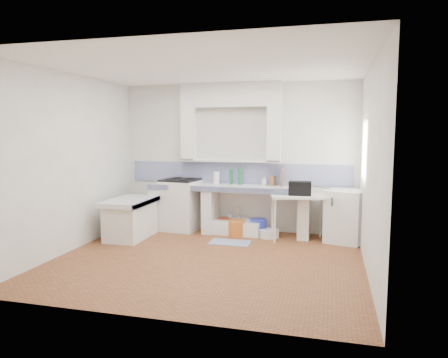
% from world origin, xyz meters
% --- Properties ---
extents(floor, '(4.50, 4.50, 0.00)m').
position_xyz_m(floor, '(0.00, 0.00, 0.00)').
color(floor, brown).
rests_on(floor, ground).
extents(ceiling, '(4.50, 4.50, 0.00)m').
position_xyz_m(ceiling, '(0.00, 0.00, 2.80)').
color(ceiling, white).
rests_on(ceiling, ground).
extents(wall_back, '(4.50, 0.00, 4.50)m').
position_xyz_m(wall_back, '(0.00, 2.00, 1.40)').
color(wall_back, white).
rests_on(wall_back, ground).
extents(wall_front, '(4.50, 0.00, 4.50)m').
position_xyz_m(wall_front, '(0.00, -2.00, 1.40)').
color(wall_front, white).
rests_on(wall_front, ground).
extents(wall_left, '(0.00, 4.50, 4.50)m').
position_xyz_m(wall_left, '(-2.25, 0.00, 1.40)').
color(wall_left, white).
rests_on(wall_left, ground).
extents(wall_right, '(0.00, 4.50, 4.50)m').
position_xyz_m(wall_right, '(2.25, 0.00, 1.40)').
color(wall_right, white).
rests_on(wall_right, ground).
extents(alcove_mass, '(1.90, 0.25, 0.45)m').
position_xyz_m(alcove_mass, '(-0.10, 1.88, 2.58)').
color(alcove_mass, white).
rests_on(alcove_mass, ground).
extents(window_frame, '(0.35, 0.86, 1.06)m').
position_xyz_m(window_frame, '(2.42, 1.20, 1.60)').
color(window_frame, '#362311').
rests_on(window_frame, ground).
extents(lace_valance, '(0.01, 0.84, 0.24)m').
position_xyz_m(lace_valance, '(2.28, 1.20, 1.98)').
color(lace_valance, white).
rests_on(lace_valance, ground).
extents(counter_slab, '(3.00, 0.60, 0.08)m').
position_xyz_m(counter_slab, '(-0.10, 1.70, 0.86)').
color(counter_slab, white).
rests_on(counter_slab, ground).
extents(counter_lip, '(3.00, 0.04, 0.10)m').
position_xyz_m(counter_lip, '(-0.10, 1.42, 0.86)').
color(counter_lip, navy).
rests_on(counter_lip, ground).
extents(counter_pier_left, '(0.20, 0.55, 0.82)m').
position_xyz_m(counter_pier_left, '(-1.50, 1.70, 0.41)').
color(counter_pier_left, white).
rests_on(counter_pier_left, ground).
extents(counter_pier_mid, '(0.20, 0.55, 0.82)m').
position_xyz_m(counter_pier_mid, '(-0.45, 1.70, 0.41)').
color(counter_pier_mid, white).
rests_on(counter_pier_mid, ground).
extents(counter_pier_right, '(0.20, 0.55, 0.82)m').
position_xyz_m(counter_pier_right, '(1.30, 1.70, 0.41)').
color(counter_pier_right, white).
rests_on(counter_pier_right, ground).
extents(peninsula_top, '(0.70, 1.10, 0.08)m').
position_xyz_m(peninsula_top, '(-1.70, 0.90, 0.66)').
color(peninsula_top, white).
rests_on(peninsula_top, ground).
extents(peninsula_base, '(0.60, 1.00, 0.62)m').
position_xyz_m(peninsula_base, '(-1.70, 0.90, 0.31)').
color(peninsula_base, white).
rests_on(peninsula_base, ground).
extents(peninsula_lip, '(0.04, 1.10, 0.10)m').
position_xyz_m(peninsula_lip, '(-1.37, 0.90, 0.66)').
color(peninsula_lip, navy).
rests_on(peninsula_lip, ground).
extents(backsplash, '(4.27, 0.03, 0.40)m').
position_xyz_m(backsplash, '(0.00, 1.99, 1.10)').
color(backsplash, navy).
rests_on(backsplash, ground).
extents(stove, '(0.74, 0.72, 0.96)m').
position_xyz_m(stove, '(-1.05, 1.72, 0.48)').
color(stove, white).
rests_on(stove, ground).
extents(sink, '(0.96, 0.55, 0.23)m').
position_xyz_m(sink, '(0.06, 1.70, 0.11)').
color(sink, white).
rests_on(sink, ground).
extents(side_table, '(1.06, 0.74, 0.04)m').
position_xyz_m(side_table, '(1.22, 1.49, 0.40)').
color(side_table, white).
rests_on(side_table, ground).
extents(fridge, '(0.71, 0.71, 0.91)m').
position_xyz_m(fridge, '(1.99, 1.58, 0.45)').
color(fridge, white).
rests_on(fridge, ground).
extents(bucket_red, '(0.33, 0.33, 0.26)m').
position_xyz_m(bucket_red, '(-0.19, 1.74, 0.13)').
color(bucket_red, '#B43517').
rests_on(bucket_red, ground).
extents(bucket_orange, '(0.40, 0.40, 0.29)m').
position_xyz_m(bucket_orange, '(0.11, 1.51, 0.14)').
color(bucket_orange, orange).
rests_on(bucket_orange, ground).
extents(bucket_blue, '(0.32, 0.32, 0.29)m').
position_xyz_m(bucket_blue, '(0.48, 1.68, 0.15)').
color(bucket_blue, '#2937CF').
rests_on(bucket_blue, ground).
extents(basin_white, '(0.44, 0.44, 0.14)m').
position_xyz_m(basin_white, '(0.69, 1.55, 0.07)').
color(basin_white, white).
rests_on(basin_white, ground).
extents(water_bottle_a, '(0.09, 0.09, 0.34)m').
position_xyz_m(water_bottle_a, '(-0.10, 1.85, 0.17)').
color(water_bottle_a, silver).
rests_on(water_bottle_a, ground).
extents(water_bottle_b, '(0.08, 0.08, 0.28)m').
position_xyz_m(water_bottle_b, '(0.26, 1.85, 0.14)').
color(water_bottle_b, silver).
rests_on(water_bottle_b, ground).
extents(black_bag, '(0.39, 0.23, 0.24)m').
position_xyz_m(black_bag, '(1.24, 1.45, 0.92)').
color(black_bag, black).
rests_on(black_bag, side_table).
extents(green_bottle_a, '(0.08, 0.08, 0.29)m').
position_xyz_m(green_bottle_a, '(-0.08, 1.85, 1.04)').
color(green_bottle_a, '#1C6B32').
rests_on(green_bottle_a, counter_slab).
extents(green_bottle_b, '(0.09, 0.09, 0.32)m').
position_xyz_m(green_bottle_b, '(0.09, 1.83, 1.06)').
color(green_bottle_b, '#1C6B32').
rests_on(green_bottle_b, counter_slab).
extents(knife_block, '(0.11, 0.10, 0.18)m').
position_xyz_m(knife_block, '(0.71, 1.85, 0.99)').
color(knife_block, olive).
rests_on(knife_block, counter_slab).
extents(cutting_board, '(0.04, 0.25, 0.34)m').
position_xyz_m(cutting_board, '(0.88, 1.85, 1.07)').
color(cutting_board, olive).
rests_on(cutting_board, counter_slab).
extents(paper_towel, '(0.15, 0.15, 0.24)m').
position_xyz_m(paper_towel, '(-0.36, 1.83, 1.02)').
color(paper_towel, white).
rests_on(paper_towel, counter_slab).
extents(soap_bottle, '(0.09, 0.09, 0.18)m').
position_xyz_m(soap_bottle, '(0.55, 1.85, 0.99)').
color(soap_bottle, white).
rests_on(soap_bottle, counter_slab).
extents(rug, '(0.69, 0.40, 0.01)m').
position_xyz_m(rug, '(0.11, 1.01, 0.01)').
color(rug, '#3B4E90').
rests_on(rug, ground).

